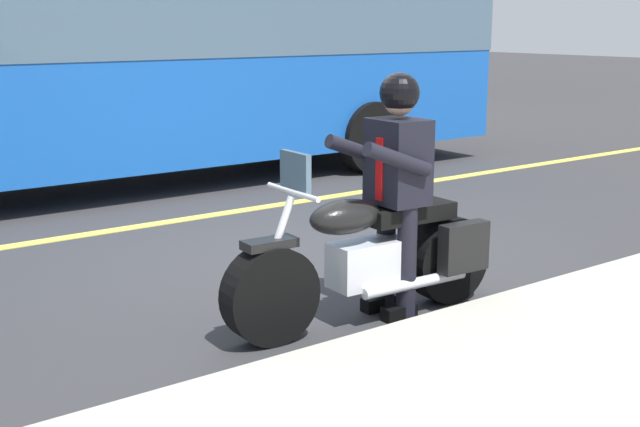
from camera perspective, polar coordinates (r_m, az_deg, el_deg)
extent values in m
plane|color=#333335|center=(7.59, -0.54, -2.99)|extent=(80.00, 80.00, 0.00)
cube|color=#E5DB4C|center=(9.22, -7.92, -0.20)|extent=(60.00, 0.16, 0.01)
cylinder|color=black|center=(5.53, -3.40, -5.56)|extent=(0.67, 0.24, 0.66)
cylinder|color=black|center=(6.41, 8.66, -3.07)|extent=(0.67, 0.24, 0.66)
cube|color=silver|center=(5.93, 3.29, -3.37)|extent=(0.57, 0.31, 0.32)
ellipsoid|color=black|center=(5.72, 1.74, -0.23)|extent=(0.57, 0.31, 0.24)
cube|color=black|center=(6.06, 5.98, 0.06)|extent=(0.71, 0.32, 0.12)
cube|color=black|center=(6.19, 9.73, -2.26)|extent=(0.41, 0.14, 0.36)
cube|color=black|center=(6.50, 7.08, -1.43)|extent=(0.41, 0.14, 0.36)
cylinder|color=silver|center=(5.46, -3.25, -2.83)|extent=(0.35, 0.07, 0.76)
cylinder|color=silver|center=(5.45, -1.85, 1.47)|extent=(0.07, 0.60, 0.04)
cube|color=black|center=(5.43, -3.44, -2.05)|extent=(0.37, 0.18, 0.06)
cylinder|color=silver|center=(6.03, 6.48, -4.72)|extent=(0.90, 0.13, 0.08)
cube|color=slate|center=(5.43, -1.68, 2.73)|extent=(0.06, 0.32, 0.28)
cylinder|color=black|center=(5.99, 5.90, -3.25)|extent=(0.14, 0.14, 0.84)
cube|color=black|center=(6.06, 5.38, -6.70)|extent=(0.27, 0.12, 0.10)
cylinder|color=black|center=(6.17, 4.49, -2.74)|extent=(0.14, 0.14, 0.84)
cube|color=black|center=(6.24, 3.99, -6.10)|extent=(0.27, 0.12, 0.10)
cube|color=black|center=(5.92, 5.32, 3.53)|extent=(0.34, 0.42, 0.60)
cube|color=red|center=(5.83, 4.09, 3.01)|extent=(0.03, 0.07, 0.44)
cylinder|color=black|center=(5.63, 5.31, 3.66)|extent=(0.56, 0.13, 0.28)
cylinder|color=black|center=(5.98, 2.66, 4.24)|extent=(0.56, 0.13, 0.28)
sphere|color=tan|center=(5.87, 5.41, 7.68)|extent=(0.22, 0.22, 0.22)
sphere|color=black|center=(5.86, 5.42, 8.16)|extent=(0.28, 0.28, 0.28)
cube|color=blue|center=(10.97, -13.85, 10.98)|extent=(11.00, 2.50, 2.85)
cube|color=slate|center=(10.96, -13.95, 12.67)|extent=(11.04, 2.52, 0.90)
cylinder|color=black|center=(11.75, 3.44, 5.19)|extent=(1.00, 0.30, 1.00)
cylinder|color=black|center=(13.65, -3.12, 6.28)|extent=(1.00, 0.30, 1.00)
cube|color=slate|center=(21.24, 0.67, 12.73)|extent=(1.10, 0.06, 1.60)
cube|color=slate|center=(18.87, -10.32, 12.50)|extent=(1.10, 0.06, 1.60)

